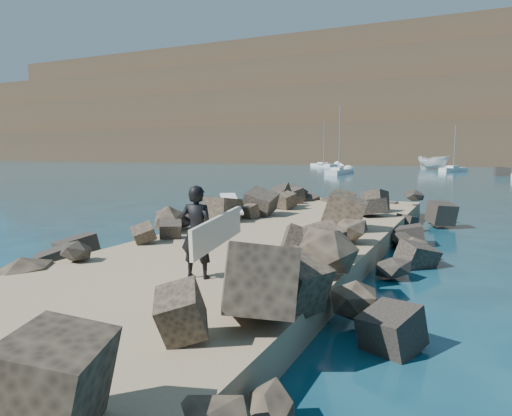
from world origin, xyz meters
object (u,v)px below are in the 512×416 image
object	(u,v)px
surfboard_resting	(231,207)
boat_imported	(434,162)
sailboat_b	(453,170)
surfer_with_board	(200,232)

from	to	relation	value
surfboard_resting	boat_imported	xyz separation A→B (m)	(1.69, 69.78, 0.19)
surfboard_resting	sailboat_b	bearing A→B (deg)	49.58
surfboard_resting	sailboat_b	world-z (taller)	sailboat_b
surfboard_resting	surfer_with_board	world-z (taller)	surfer_with_board
surfboard_resting	surfer_with_board	bearing A→B (deg)	-101.46
surfboard_resting	boat_imported	size ratio (longest dim) A/B	0.36
boat_imported	surfer_with_board	world-z (taller)	boat_imported
surfboard_resting	sailboat_b	distance (m)	61.29
boat_imported	surfer_with_board	bearing A→B (deg)	-142.33
boat_imported	sailboat_b	world-z (taller)	sailboat_b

